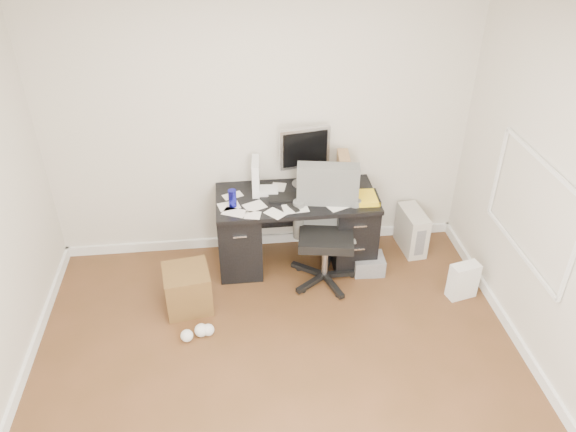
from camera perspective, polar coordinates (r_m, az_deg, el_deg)
The scene contains 18 objects.
ground at distance 4.45m, azimuth -0.45°, elevation -17.78°, with size 4.00×4.00×0.00m, color #4B3118.
room_shell at distance 3.36m, azimuth -0.08°, elevation 0.80°, with size 4.02×4.02×2.71m.
desk at distance 5.43m, azimuth 0.83°, elevation -1.17°, with size 1.50×0.70×0.75m.
loose_papers at distance 5.17m, azimuth -1.26°, elevation 1.59°, with size 1.10×0.60×0.00m, color silver, non-canonical shape.
lcd_monitor at distance 5.27m, azimuth 1.66°, elevation 5.99°, with size 0.48×0.28×0.61m, color #B2B2B6, non-canonical shape.
keyboard at distance 5.20m, azimuth 0.54°, elevation 1.93°, with size 0.46×0.16×0.03m, color black.
computer_mouse at distance 5.25m, azimuth 6.08°, elevation 2.32°, with size 0.07×0.07×0.07m, color #B2B2B6.
travel_mug at distance 5.07m, azimuth -5.67°, elevation 1.80°, with size 0.07×0.07×0.16m, color #161698.
white_binder at distance 5.25m, azimuth -3.30°, elevation 4.07°, with size 0.13×0.28×0.32m, color white.
magazine_file at distance 5.38m, azimuth 5.61°, elevation 4.69°, with size 0.14×0.28×0.32m, color #8F6445.
pen_cup at distance 5.38m, azimuth 3.82°, elevation 4.17°, with size 0.09×0.09×0.22m, color #532F17, non-canonical shape.
yellow_book at distance 5.22m, azimuth 8.02°, elevation 1.84°, with size 0.20×0.26×0.05m, color yellow.
paper_remote at distance 5.06m, azimuth 0.75°, elevation 0.87°, with size 0.23×0.18×0.02m, color silver, non-canonical shape.
office_chair at distance 5.11m, azimuth 3.91°, elevation -1.43°, with size 0.64×0.64×1.13m, color #555855, non-canonical shape.
pc_tower at distance 5.84m, azimuth 12.46°, elevation -1.43°, with size 0.19×0.44×0.44m, color beige.
shopping_bag at distance 5.38m, azimuth 17.37°, elevation -6.28°, with size 0.26×0.18×0.35m, color white.
wicker_basket at distance 5.10m, azimuth -10.17°, elevation -7.28°, with size 0.39×0.39×0.39m, color #4F3517.
desk_printer at distance 5.53m, azimuth 8.16°, elevation -4.84°, with size 0.29×0.24×0.17m, color #5D5D61.
Camera 1 is at (-0.28, -2.80, 3.45)m, focal length 35.00 mm.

